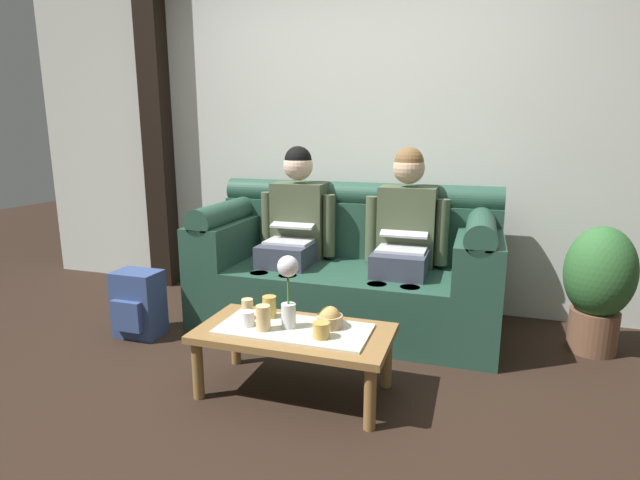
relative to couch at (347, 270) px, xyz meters
The scene contains 16 objects.
ground_plane 1.23m from the couch, 90.00° to the right, with size 14.00×14.00×0.00m, color black.
back_wall_patterned 1.20m from the couch, 90.00° to the left, with size 6.00×0.12×2.90m, color silver.
timber_pillar 2.10m from the couch, 166.81° to the left, with size 0.20×0.20×2.90m, color black.
couch is the anchor object (origin of this frame).
person_left 0.48m from the couch, behind, with size 0.56×0.67×1.22m.
person_right 0.48m from the couch, ahead, with size 0.56×0.67×1.22m.
coffee_table 1.04m from the couch, 90.00° to the right, with size 0.98×0.51×0.35m.
flower_vase 1.06m from the couch, 91.48° to the right, with size 0.11×0.11×0.37m.
snack_bowl 0.98m from the couch, 80.13° to the right, with size 0.13×0.13×0.11m.
cup_near_left 0.95m from the couch, 100.66° to the right, with size 0.07×0.07×0.11m, color gold.
cup_near_right 1.12m from the couch, 81.34° to the right, with size 0.08×0.08×0.08m, color gold.
cup_far_center 1.03m from the couch, 105.54° to the right, with size 0.06×0.06×0.11m, color #DBB77A.
cup_far_left 1.12m from the couch, 96.94° to the right, with size 0.07×0.07×0.13m, color #DBB77A.
cup_far_right 1.10m from the couch, 102.22° to the right, with size 0.07×0.07×0.08m, color silver.
backpack_left 1.41m from the couch, 151.78° to the right, with size 0.30×0.25×0.44m.
potted_plant 1.56m from the couch, ahead, with size 0.40×0.40×0.78m.
Camera 1 is at (0.85, -2.07, 1.33)m, focal length 27.99 mm.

